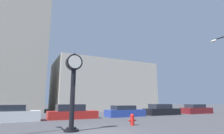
{
  "coord_description": "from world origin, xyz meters",
  "views": [
    {
      "loc": [
        -3.76,
        -9.29,
        1.62
      ],
      "look_at": [
        6.24,
        10.8,
        6.08
      ],
      "focal_mm": 28.0,
      "sensor_mm": 36.0,
      "label": 1
    }
  ],
  "objects_px": {
    "car_red": "(72,113)",
    "car_black": "(161,110)",
    "street_clock": "(73,83)",
    "fire_hydrant_near": "(132,119)",
    "car_white": "(11,114)",
    "car_blue": "(125,112)",
    "car_maroon": "(196,110)"
  },
  "relations": [
    {
      "from": "car_red",
      "to": "car_black",
      "type": "xyz_separation_m",
      "value": [
        11.29,
        -0.03,
        -0.01
      ]
    },
    {
      "from": "street_clock",
      "to": "fire_hydrant_near",
      "type": "bearing_deg",
      "value": 7.88
    },
    {
      "from": "car_white",
      "to": "car_blue",
      "type": "xyz_separation_m",
      "value": [
        11.03,
        0.14,
        -0.07
      ]
    },
    {
      "from": "car_maroon",
      "to": "car_red",
      "type": "bearing_deg",
      "value": -178.97
    },
    {
      "from": "car_white",
      "to": "car_red",
      "type": "xyz_separation_m",
      "value": [
        5.13,
        0.27,
        -0.01
      ]
    },
    {
      "from": "car_red",
      "to": "car_maroon",
      "type": "distance_m",
      "value": 17.49
    },
    {
      "from": "street_clock",
      "to": "car_blue",
      "type": "height_order",
      "value": "street_clock"
    },
    {
      "from": "street_clock",
      "to": "car_white",
      "type": "xyz_separation_m",
      "value": [
        -3.31,
        7.06,
        -2.09
      ]
    },
    {
      "from": "car_red",
      "to": "car_blue",
      "type": "distance_m",
      "value": 5.9
    },
    {
      "from": "street_clock",
      "to": "car_black",
      "type": "xyz_separation_m",
      "value": [
        13.11,
        7.3,
        -2.11
      ]
    },
    {
      "from": "fire_hydrant_near",
      "to": "street_clock",
      "type": "bearing_deg",
      "value": -172.12
    },
    {
      "from": "fire_hydrant_near",
      "to": "car_white",
      "type": "bearing_deg",
      "value": 140.21
    },
    {
      "from": "fire_hydrant_near",
      "to": "car_red",
      "type": "bearing_deg",
      "value": 111.24
    },
    {
      "from": "street_clock",
      "to": "car_blue",
      "type": "bearing_deg",
      "value": 43.04
    },
    {
      "from": "car_white",
      "to": "car_blue",
      "type": "bearing_deg",
      "value": 0.12
    },
    {
      "from": "car_blue",
      "to": "fire_hydrant_near",
      "type": "bearing_deg",
      "value": -116.76
    },
    {
      "from": "car_white",
      "to": "fire_hydrant_near",
      "type": "bearing_deg",
      "value": -40.39
    },
    {
      "from": "car_white",
      "to": "fire_hydrant_near",
      "type": "relative_size",
      "value": 5.56
    },
    {
      "from": "car_red",
      "to": "fire_hydrant_near",
      "type": "height_order",
      "value": "car_red"
    },
    {
      "from": "car_white",
      "to": "car_maroon",
      "type": "distance_m",
      "value": 22.62
    },
    {
      "from": "car_black",
      "to": "fire_hydrant_near",
      "type": "relative_size",
      "value": 5.77
    },
    {
      "from": "car_maroon",
      "to": "car_white",
      "type": "bearing_deg",
      "value": -178.14
    },
    {
      "from": "car_maroon",
      "to": "fire_hydrant_near",
      "type": "distance_m",
      "value": 16.24
    },
    {
      "from": "car_maroon",
      "to": "car_black",
      "type": "bearing_deg",
      "value": -179.88
    },
    {
      "from": "street_clock",
      "to": "car_red",
      "type": "relative_size",
      "value": 0.95
    },
    {
      "from": "car_black",
      "to": "car_maroon",
      "type": "xyz_separation_m",
      "value": [
        6.19,
        -0.17,
        -0.02
      ]
    },
    {
      "from": "car_white",
      "to": "fire_hydrant_near",
      "type": "xyz_separation_m",
      "value": [
        7.74,
        -6.45,
        -0.18
      ]
    },
    {
      "from": "car_black",
      "to": "car_blue",
      "type": "bearing_deg",
      "value": -177.34
    },
    {
      "from": "car_red",
      "to": "fire_hydrant_near",
      "type": "xyz_separation_m",
      "value": [
        2.61,
        -6.72,
        -0.17
      ]
    },
    {
      "from": "street_clock",
      "to": "car_black",
      "type": "bearing_deg",
      "value": 29.12
    },
    {
      "from": "car_blue",
      "to": "car_maroon",
      "type": "distance_m",
      "value": 11.59
    },
    {
      "from": "car_red",
      "to": "car_white",
      "type": "bearing_deg",
      "value": -176.11
    }
  ]
}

